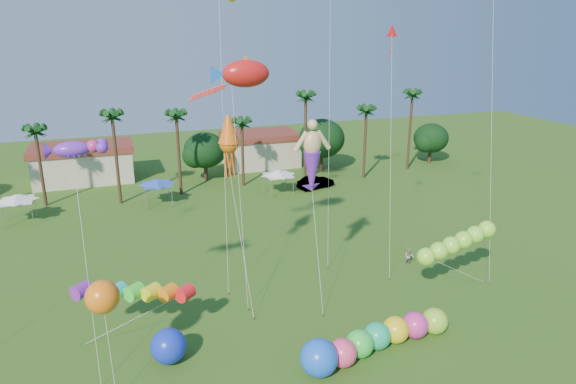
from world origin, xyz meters
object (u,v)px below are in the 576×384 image
object	(u,v)px
spectator_b	(409,257)
blue_ball	(169,346)
caterpillar_inflatable	(372,340)
car_b	(316,182)

from	to	relation	value
spectator_b	blue_ball	distance (m)	21.68
caterpillar_inflatable	blue_ball	xyz separation A→B (m)	(-11.80, 3.30, 0.14)
car_b	spectator_b	size ratio (longest dim) A/B	3.02
car_b	caterpillar_inflatable	xyz separation A→B (m)	(-9.85, -32.73, 0.14)
spectator_b	blue_ball	world-z (taller)	blue_ball
car_b	caterpillar_inflatable	world-z (taller)	caterpillar_inflatable
car_b	blue_ball	xyz separation A→B (m)	(-21.65, -29.43, 0.28)
car_b	spectator_b	bearing A→B (deg)	160.38
blue_ball	car_b	bearing A→B (deg)	53.66
car_b	spectator_b	xyz separation A→B (m)	(-0.99, -22.85, 0.00)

